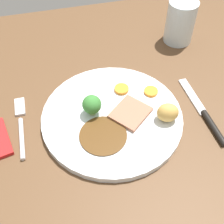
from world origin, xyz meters
The scene contains 11 objects.
dining_table centered at (0.00, 0.00, 1.80)cm, with size 120.00×84.00×3.60cm, color brown.
dinner_plate centered at (-3.59, -0.87, 4.30)cm, with size 27.95×27.95×1.40cm, color white.
gravy_pool centered at (-6.40, -5.33, 5.15)cm, with size 9.02×9.02×0.30cm, color #563819.
meat_slice_main centered at (-0.28, -1.49, 5.40)cm, with size 7.02×6.25×0.80cm, color #9E664C.
roast_potato_left centered at (6.54, -4.32, 6.97)cm, with size 4.19×3.37×3.94cm, color tan.
carrot_coin_front centered at (0.29, 5.29, 5.34)cm, with size 3.04×3.04×0.69cm, color orange.
carrot_coin_back centered at (5.84, 3.19, 5.31)cm, with size 2.90×2.90×0.61cm, color orange.
broccoli_floret centered at (-7.23, 0.61, 7.51)cm, with size 3.77×3.77×4.48cm.
fork centered at (-21.42, 1.87, 3.99)cm, with size 2.03×15.26×0.90cm.
knife centered at (14.92, -4.64, 4.05)cm, with size 2.43×18.55×1.20cm.
water_glass centered at (18.75, 20.49, 8.91)cm, with size 7.04×7.04×10.62cm, color silver.
Camera 1 is at (-12.60, -37.59, 51.66)cm, focal length 48.72 mm.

